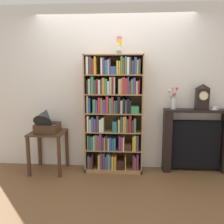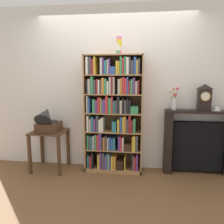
# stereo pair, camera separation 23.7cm
# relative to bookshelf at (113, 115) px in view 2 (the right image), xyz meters

# --- Properties ---
(ground_plane) EXTENTS (7.89, 6.40, 0.02)m
(ground_plane) POSITION_rel_bookshelf_xyz_m (0.01, -0.11, -0.93)
(ground_plane) COLOR brown
(wall_back) EXTENTS (4.89, 0.08, 2.65)m
(wall_back) POSITION_rel_bookshelf_xyz_m (0.15, 0.22, 0.41)
(wall_back) COLOR silver
(wall_back) RESTS_ON ground
(bookshelf) EXTENTS (0.90, 0.33, 1.85)m
(bookshelf) POSITION_rel_bookshelf_xyz_m (0.00, 0.00, 0.00)
(bookshelf) COLOR #A87A4C
(bookshelf) RESTS_ON ground
(cup_stack) EXTENTS (0.08, 0.08, 0.26)m
(cup_stack) POSITION_rel_bookshelf_xyz_m (0.10, -0.03, 1.06)
(cup_stack) COLOR pink
(cup_stack) RESTS_ON bookshelf
(side_table_left) EXTENTS (0.54, 0.51, 0.65)m
(side_table_left) POSITION_rel_bookshelf_xyz_m (-1.04, -0.08, -0.43)
(side_table_left) COLOR #472D1C
(side_table_left) RESTS_ON ground
(gramophone) EXTENTS (0.34, 0.47, 0.47)m
(gramophone) POSITION_rel_bookshelf_xyz_m (-1.04, -0.14, -0.09)
(gramophone) COLOR #472D1C
(gramophone) RESTS_ON side_table_left
(fireplace_mantel) EXTENTS (1.04, 0.23, 1.02)m
(fireplace_mantel) POSITION_rel_bookshelf_xyz_m (1.34, 0.08, -0.42)
(fireplace_mantel) COLOR black
(fireplace_mantel) RESTS_ON ground
(mantel_clock) EXTENTS (0.19, 0.13, 0.40)m
(mantel_clock) POSITION_rel_bookshelf_xyz_m (1.39, 0.06, 0.29)
(mantel_clock) COLOR black
(mantel_clock) RESTS_ON fireplace_mantel
(flower_vase) EXTENTS (0.14, 0.17, 0.35)m
(flower_vase) POSITION_rel_bookshelf_xyz_m (0.95, 0.06, 0.25)
(flower_vase) COLOR silver
(flower_vase) RESTS_ON fireplace_mantel
(teacup_with_saucer) EXTENTS (0.14, 0.14, 0.06)m
(teacup_with_saucer) POSITION_rel_bookshelf_xyz_m (1.58, 0.06, 0.12)
(teacup_with_saucer) COLOR white
(teacup_with_saucer) RESTS_ON fireplace_mantel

